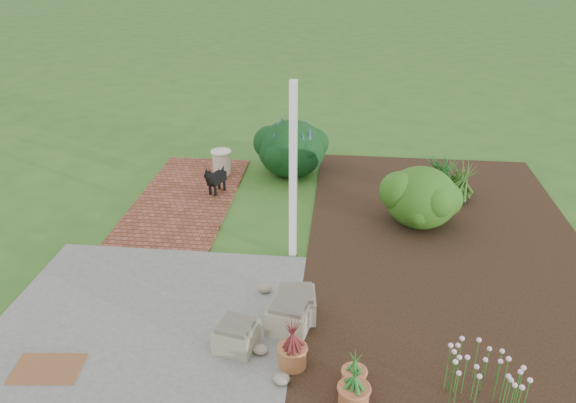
# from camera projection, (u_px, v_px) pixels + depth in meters

# --- Properties ---
(ground) EXTENTS (80.00, 80.00, 0.00)m
(ground) POSITION_uv_depth(u_px,v_px,m) (271.00, 258.00, 7.87)
(ground) COLOR #2F5D1D
(ground) RESTS_ON ground
(concrete_patio) EXTENTS (3.50, 3.50, 0.04)m
(concrete_patio) POSITION_uv_depth(u_px,v_px,m) (142.00, 331.00, 6.42)
(concrete_patio) COLOR #60605D
(concrete_patio) RESTS_ON ground
(brick_path) EXTENTS (1.60, 3.50, 0.04)m
(brick_path) POSITION_uv_depth(u_px,v_px,m) (186.00, 197.00, 9.59)
(brick_path) COLOR brown
(brick_path) RESTS_ON ground
(garden_bed) EXTENTS (4.00, 7.00, 0.03)m
(garden_bed) POSITION_uv_depth(u_px,v_px,m) (447.00, 249.00, 8.07)
(garden_bed) COLOR black
(garden_bed) RESTS_ON ground
(veranda_post) EXTENTS (0.10, 0.10, 2.50)m
(veranda_post) POSITION_uv_depth(u_px,v_px,m) (293.00, 174.00, 7.38)
(veranda_post) COLOR white
(veranda_post) RESTS_ON ground
(stone_trough_near) EXTENTS (0.49, 0.49, 0.28)m
(stone_trough_near) POSITION_uv_depth(u_px,v_px,m) (236.00, 337.00, 6.09)
(stone_trough_near) COLOR #79735D
(stone_trough_near) RESTS_ON concrete_patio
(stone_trough_mid) EXTENTS (0.50, 0.50, 0.30)m
(stone_trough_mid) POSITION_uv_depth(u_px,v_px,m) (296.00, 305.00, 6.58)
(stone_trough_mid) COLOR gray
(stone_trough_mid) RESTS_ON concrete_patio
(stone_trough_far) EXTENTS (0.53, 0.53, 0.30)m
(stone_trough_far) POSITION_uv_depth(u_px,v_px,m) (289.00, 317.00, 6.37)
(stone_trough_far) COLOR gray
(stone_trough_far) RESTS_ON concrete_patio
(coir_doormat) EXTENTS (0.74, 0.52, 0.02)m
(coir_doormat) POSITION_uv_depth(u_px,v_px,m) (48.00, 368.00, 5.83)
(coir_doormat) COLOR brown
(coir_doormat) RESTS_ON concrete_patio
(black_dog) EXTENTS (0.31, 0.52, 0.47)m
(black_dog) POSITION_uv_depth(u_px,v_px,m) (215.00, 178.00, 9.58)
(black_dog) COLOR black
(black_dog) RESTS_ON brick_path
(cream_ceramic_urn) EXTENTS (0.43, 0.43, 0.44)m
(cream_ceramic_urn) POSITION_uv_depth(u_px,v_px,m) (222.00, 162.00, 10.38)
(cream_ceramic_urn) COLOR beige
(cream_ceramic_urn) RESTS_ON brick_path
(evergreen_shrub) EXTENTS (1.35, 1.35, 0.94)m
(evergreen_shrub) POSITION_uv_depth(u_px,v_px,m) (421.00, 196.00, 8.54)
(evergreen_shrub) COLOR #1B430D
(evergreen_shrub) RESTS_ON garden_bed
(agapanthus_clump_back) EXTENTS (1.04, 1.04, 0.78)m
(agapanthus_clump_back) POSITION_uv_depth(u_px,v_px,m) (459.00, 176.00, 9.40)
(agapanthus_clump_back) COLOR #17410E
(agapanthus_clump_back) RESTS_ON garden_bed
(agapanthus_clump_front) EXTENTS (1.24, 1.24, 0.83)m
(agapanthus_clump_front) POSITION_uv_depth(u_px,v_px,m) (440.00, 170.00, 9.59)
(agapanthus_clump_front) COLOR #0B3B10
(agapanthus_clump_front) RESTS_ON garden_bed
(pink_flower_patch) EXTENTS (0.95, 0.95, 0.57)m
(pink_flower_patch) POSITION_uv_depth(u_px,v_px,m) (488.00, 380.00, 5.32)
(pink_flower_patch) COLOR #113D0F
(pink_flower_patch) RESTS_ON garden_bed
(terracotta_pot_bronze) EXTENTS (0.31, 0.31, 0.24)m
(terracotta_pot_bronze) POSITION_uv_depth(u_px,v_px,m) (292.00, 356.00, 5.85)
(terracotta_pot_bronze) COLOR #AE683B
(terracotta_pot_bronze) RESTS_ON garden_bed
(terracotta_pot_small_left) EXTENTS (0.28, 0.28, 0.20)m
(terracotta_pot_small_left) POSITION_uv_depth(u_px,v_px,m) (354.00, 378.00, 5.60)
(terracotta_pot_small_left) COLOR #B9613E
(terracotta_pot_small_left) RESTS_ON garden_bed
(terracotta_pot_small_right) EXTENTS (0.38, 0.38, 0.25)m
(terracotta_pot_small_right) POSITION_uv_depth(u_px,v_px,m) (354.00, 397.00, 5.34)
(terracotta_pot_small_right) COLOR #AA5D39
(terracotta_pot_small_right) RESTS_ON garden_bed
(purple_flowering_bush) EXTENTS (1.54, 1.54, 1.06)m
(purple_flowering_bush) POSITION_uv_depth(u_px,v_px,m) (292.00, 147.00, 10.34)
(purple_flowering_bush) COLOR black
(purple_flowering_bush) RESTS_ON ground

